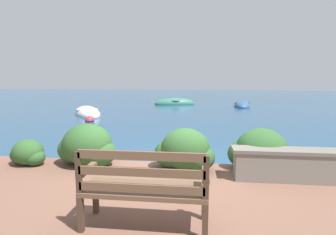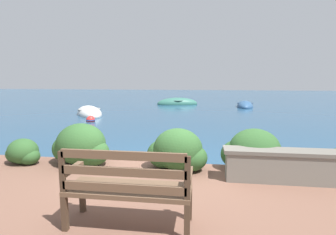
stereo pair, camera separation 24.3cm
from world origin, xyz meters
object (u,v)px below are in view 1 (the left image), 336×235
Objects in this scene: rowboat_mid at (242,106)px; mooring_buoy at (90,120)px; rowboat_far at (175,104)px; rowboat_nearest at (87,114)px; park_bench at (144,187)px.

mooring_buoy is at bearing -39.61° from rowboat_mid.
rowboat_mid is at bearing -26.21° from rowboat_far.
rowboat_nearest is 1.03× the size of rowboat_far.
park_bench is at bearing -5.55° from rowboat_mid.
mooring_buoy is at bearing -124.82° from rowboat_far.
rowboat_nearest is (-5.20, 10.37, -0.64)m from park_bench.
rowboat_far reaches higher than rowboat_nearest.
park_bench reaches higher than mooring_buoy.
park_bench is 0.44× the size of rowboat_nearest.
rowboat_mid is 6.00× the size of mooring_buoy.
rowboat_mid is (3.54, 15.41, -0.64)m from park_bench.
park_bench is 9.24m from mooring_buoy.
rowboat_nearest is 7.64× the size of mooring_buoy.
rowboat_nearest is 2.38m from mooring_buoy.
park_bench is at bearing -100.50° from rowboat_far.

